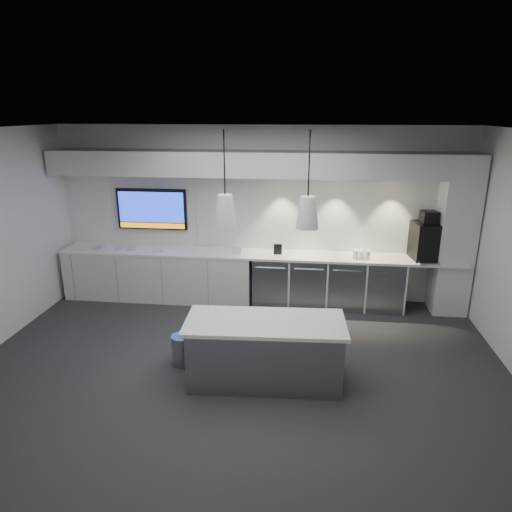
# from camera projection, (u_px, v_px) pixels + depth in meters

# --- Properties ---
(floor) EXTENTS (7.00, 7.00, 0.00)m
(floor) POSITION_uv_depth(u_px,v_px,m) (238.00, 367.00, 5.98)
(floor) COLOR #2C2C2F
(floor) RESTS_ON ground
(ceiling) EXTENTS (7.00, 7.00, 0.00)m
(ceiling) POSITION_uv_depth(u_px,v_px,m) (235.00, 131.00, 5.07)
(ceiling) COLOR black
(ceiling) RESTS_ON wall_back
(wall_back) EXTENTS (7.00, 0.00, 7.00)m
(wall_back) POSITION_uv_depth(u_px,v_px,m) (259.00, 215.00, 7.89)
(wall_back) COLOR white
(wall_back) RESTS_ON floor
(wall_front) EXTENTS (7.00, 0.00, 7.00)m
(wall_front) POSITION_uv_depth(u_px,v_px,m) (181.00, 370.00, 3.16)
(wall_front) COLOR white
(wall_front) RESTS_ON floor
(back_counter) EXTENTS (6.80, 0.65, 0.04)m
(back_counter) POSITION_uv_depth(u_px,v_px,m) (257.00, 254.00, 7.77)
(back_counter) COLOR white
(back_counter) RESTS_ON left_base_cabinets
(left_base_cabinets) EXTENTS (3.30, 0.63, 0.86)m
(left_base_cabinets) POSITION_uv_depth(u_px,v_px,m) (159.00, 275.00, 8.10)
(left_base_cabinets) COLOR silver
(left_base_cabinets) RESTS_ON floor
(fridge_unit_a) EXTENTS (0.60, 0.61, 0.85)m
(fridge_unit_a) POSITION_uv_depth(u_px,v_px,m) (271.00, 280.00, 7.88)
(fridge_unit_a) COLOR gray
(fridge_unit_a) RESTS_ON floor
(fridge_unit_b) EXTENTS (0.60, 0.61, 0.85)m
(fridge_unit_b) POSITION_uv_depth(u_px,v_px,m) (308.00, 281.00, 7.81)
(fridge_unit_b) COLOR gray
(fridge_unit_b) RESTS_ON floor
(fridge_unit_c) EXTENTS (0.60, 0.61, 0.85)m
(fridge_unit_c) POSITION_uv_depth(u_px,v_px,m) (345.00, 283.00, 7.74)
(fridge_unit_c) COLOR gray
(fridge_unit_c) RESTS_ON floor
(fridge_unit_d) EXTENTS (0.60, 0.61, 0.85)m
(fridge_unit_d) POSITION_uv_depth(u_px,v_px,m) (383.00, 284.00, 7.67)
(fridge_unit_d) COLOR gray
(fridge_unit_d) RESTS_ON floor
(backsplash) EXTENTS (4.60, 0.03, 1.30)m
(backsplash) POSITION_uv_depth(u_px,v_px,m) (329.00, 214.00, 7.72)
(backsplash) COLOR silver
(backsplash) RESTS_ON wall_back
(soffit) EXTENTS (6.90, 0.60, 0.40)m
(soffit) POSITION_uv_depth(u_px,v_px,m) (257.00, 164.00, 7.33)
(soffit) COLOR silver
(soffit) RESTS_ON wall_back
(column) EXTENTS (0.55, 0.55, 2.60)m
(column) POSITION_uv_depth(u_px,v_px,m) (455.00, 236.00, 7.32)
(column) COLOR silver
(column) RESTS_ON floor
(wall_tv) EXTENTS (1.25, 0.07, 0.72)m
(wall_tv) POSITION_uv_depth(u_px,v_px,m) (152.00, 209.00, 8.03)
(wall_tv) COLOR black
(wall_tv) RESTS_ON wall_back
(island) EXTENTS (1.96, 0.92, 0.81)m
(island) POSITION_uv_depth(u_px,v_px,m) (265.00, 351.00, 5.57)
(island) COLOR gray
(island) RESTS_ON floor
(bin) EXTENTS (0.29, 0.29, 0.40)m
(bin) POSITION_uv_depth(u_px,v_px,m) (183.00, 350.00, 6.02)
(bin) COLOR gray
(bin) RESTS_ON floor
(coffee_machine) EXTENTS (0.49, 0.65, 0.79)m
(coffee_machine) POSITION_uv_depth(u_px,v_px,m) (426.00, 239.00, 7.39)
(coffee_machine) COLOR black
(coffee_machine) RESTS_ON back_counter
(sign_black) EXTENTS (0.14, 0.03, 0.18)m
(sign_black) POSITION_uv_depth(u_px,v_px,m) (278.00, 249.00, 7.67)
(sign_black) COLOR black
(sign_black) RESTS_ON back_counter
(sign_white) EXTENTS (0.18, 0.07, 0.14)m
(sign_white) POSITION_uv_depth(u_px,v_px,m) (236.00, 251.00, 7.66)
(sign_white) COLOR white
(sign_white) RESTS_ON back_counter
(cup_cluster) EXTENTS (0.27, 0.17, 0.15)m
(cup_cluster) POSITION_uv_depth(u_px,v_px,m) (362.00, 254.00, 7.45)
(cup_cluster) COLOR white
(cup_cluster) RESTS_ON back_counter
(tray_a) EXTENTS (0.18, 0.18, 0.02)m
(tray_a) POSITION_uv_depth(u_px,v_px,m) (99.00, 248.00, 8.04)
(tray_a) COLOR #BDBDBD
(tray_a) RESTS_ON back_counter
(tray_b) EXTENTS (0.17, 0.17, 0.02)m
(tray_b) POSITION_uv_depth(u_px,v_px,m) (121.00, 248.00, 8.02)
(tray_b) COLOR #BDBDBD
(tray_b) RESTS_ON back_counter
(tray_c) EXTENTS (0.18, 0.18, 0.02)m
(tray_c) POSITION_uv_depth(u_px,v_px,m) (132.00, 249.00, 7.98)
(tray_c) COLOR #BDBDBD
(tray_c) RESTS_ON back_counter
(tray_d) EXTENTS (0.19, 0.19, 0.02)m
(tray_d) POSITION_uv_depth(u_px,v_px,m) (158.00, 251.00, 7.86)
(tray_d) COLOR #BDBDBD
(tray_d) RESTS_ON back_counter
(pendant_left) EXTENTS (0.25, 0.25, 1.06)m
(pendant_left) POSITION_uv_depth(u_px,v_px,m) (225.00, 210.00, 5.10)
(pendant_left) COLOR silver
(pendant_left) RESTS_ON ceiling
(pendant_right) EXTENTS (0.25, 0.25, 1.06)m
(pendant_right) POSITION_uv_depth(u_px,v_px,m) (307.00, 212.00, 4.99)
(pendant_right) COLOR silver
(pendant_right) RESTS_ON ceiling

